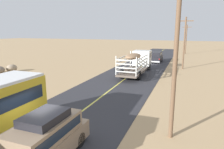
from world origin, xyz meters
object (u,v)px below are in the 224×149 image
object	(u,v)px
car_far	(156,56)
power_pole_far	(186,38)
livestock_truck	(139,60)
power_pole_mid	(184,42)
power_pole_near	(176,54)
boulder_far_horizon	(12,68)
suv_near	(46,137)

from	to	relation	value
car_far	power_pole_far	bearing A→B (deg)	73.37
livestock_truck	power_pole_mid	world-z (taller)	power_pole_mid
power_pole_far	car_far	bearing A→B (deg)	-106.63
power_pole_near	boulder_far_horizon	size ratio (longest dim) A/B	5.52
livestock_truck	boulder_far_horizon	bearing A→B (deg)	-160.74
power_pole_far	power_pole_mid	bearing A→B (deg)	-90.00
livestock_truck	power_pole_far	world-z (taller)	power_pole_far
suv_near	power_pole_mid	bearing A→B (deg)	78.97
boulder_far_horizon	suv_near	bearing A→B (deg)	-40.12
car_far	power_pole_mid	size ratio (longest dim) A/B	0.59
livestock_truck	car_far	xyz separation A→B (m)	(0.91, 10.73, -0.70)
boulder_far_horizon	power_pole_near	bearing A→B (deg)	-25.49
suv_near	power_pole_far	xyz separation A→B (m)	(5.12, 48.40, 2.78)
car_far	power_pole_near	bearing A→B (deg)	-80.00
power_pole_near	power_pole_far	size ratio (longest dim) A/B	1.20
suv_near	car_far	distance (m)	31.97
livestock_truck	suv_near	bearing A→B (deg)	-88.11
livestock_truck	power_pole_near	xyz separation A→B (m)	(5.82, -17.09, 2.88)
car_far	power_pole_near	size ratio (longest dim) A/B	0.53
power_pole_mid	livestock_truck	bearing A→B (deg)	-139.13
power_pole_near	boulder_far_horizon	bearing A→B (deg)	154.51
boulder_far_horizon	livestock_truck	bearing A→B (deg)	19.26
suv_near	power_pole_near	xyz separation A→B (m)	(5.12, 4.15, 3.52)
suv_near	power_pole_mid	distance (m)	26.95
power_pole_mid	power_pole_far	bearing A→B (deg)	90.00
suv_near	power_pole_near	world-z (taller)	power_pole_near
car_far	power_pole_far	distance (m)	17.38
power_pole_near	power_pole_far	world-z (taller)	power_pole_near
suv_near	livestock_truck	world-z (taller)	livestock_truck
suv_near	power_pole_far	size ratio (longest dim) A/B	0.63
boulder_far_horizon	power_pole_far	bearing A→B (deg)	55.13
power_pole_mid	boulder_far_horizon	size ratio (longest dim) A/B	4.96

